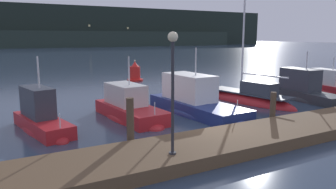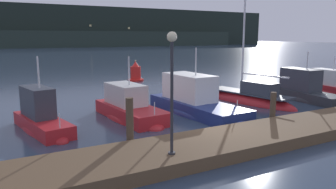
{
  "view_description": "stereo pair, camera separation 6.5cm",
  "coord_description": "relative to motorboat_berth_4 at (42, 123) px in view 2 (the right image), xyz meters",
  "views": [
    {
      "loc": [
        -8.19,
        -10.85,
        4.21
      ],
      "look_at": [
        0.0,
        3.89,
        1.2
      ],
      "focal_mm": 35.0,
      "sensor_mm": 36.0,
      "label": 1
    },
    {
      "loc": [
        -8.13,
        -10.88,
        4.21
      ],
      "look_at": [
        0.0,
        3.89,
        1.2
      ],
      "focal_mm": 35.0,
      "sensor_mm": 36.0,
      "label": 2
    }
  ],
  "objects": [
    {
      "name": "ground_plane",
      "position": [
        6.23,
        -4.42,
        -0.34
      ],
      "size": [
        400.0,
        400.0,
        0.0
      ],
      "primitive_type": "plane",
      "color": "#2D3D51"
    },
    {
      "name": "dock",
      "position": [
        6.23,
        -5.93,
        -0.11
      ],
      "size": [
        46.86,
        2.8,
        0.45
      ],
      "primitive_type": "cube",
      "color": "brown",
      "rests_on": "ground"
    },
    {
      "name": "mooring_pile_2",
      "position": [
        2.54,
        -4.28,
        0.65
      ],
      "size": [
        0.28,
        0.28,
        1.98
      ],
      "primitive_type": "cylinder",
      "color": "#4C3D2D",
      "rests_on": "ground"
    },
    {
      "name": "mooring_pile_3",
      "position": [
        9.92,
        -4.28,
        0.45
      ],
      "size": [
        0.28,
        0.28,
        1.58
      ],
      "primitive_type": "cylinder",
      "color": "#4C3D2D",
      "rests_on": "ground"
    },
    {
      "name": "motorboat_berth_4",
      "position": [
        0.0,
        0.0,
        0.0
      ],
      "size": [
        2.29,
        5.11,
        3.89
      ],
      "color": "red",
      "rests_on": "ground"
    },
    {
      "name": "motorboat_berth_5",
      "position": [
        4.37,
        0.23,
        -0.05
      ],
      "size": [
        2.45,
        5.85,
        3.77
      ],
      "color": "red",
      "rests_on": "ground"
    },
    {
      "name": "motorboat_berth_6",
      "position": [
        8.02,
        -0.42,
        -0.01
      ],
      "size": [
        2.77,
        7.57,
        4.29
      ],
      "color": "navy",
      "rests_on": "ground"
    },
    {
      "name": "sailboat_berth_7",
      "position": [
        12.68,
        0.33,
        -0.17
      ],
      "size": [
        2.85,
        7.12,
        10.86
      ],
      "color": "red",
      "rests_on": "ground"
    },
    {
      "name": "motorboat_berth_8",
      "position": [
        16.54,
        -0.83,
        -0.02
      ],
      "size": [
        2.31,
        6.11,
        3.92
      ],
      "color": "#2D3338",
      "rests_on": "ground"
    },
    {
      "name": "motorboat_berth_9",
      "position": [
        20.66,
        0.05,
        -0.05
      ],
      "size": [
        2.32,
        5.68,
        3.22
      ],
      "color": "red",
      "rests_on": "ground"
    },
    {
      "name": "channel_buoy",
      "position": [
        10.4,
        13.47,
        0.41
      ],
      "size": [
        1.48,
        1.48,
        1.99
      ],
      "color": "red",
      "rests_on": "ground"
    },
    {
      "name": "dock_lamppost",
      "position": [
        3.07,
        -6.5,
        2.73
      ],
      "size": [
        0.32,
        0.32,
        3.9
      ],
      "color": "#2D2D33",
      "rests_on": "dock"
    },
    {
      "name": "hillside_backdrop",
      "position": [
        9.0,
        123.94,
        7.14
      ],
      "size": [
        240.0,
        23.0,
        16.21
      ],
      "color": "#1E2823",
      "rests_on": "ground"
    }
  ]
}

